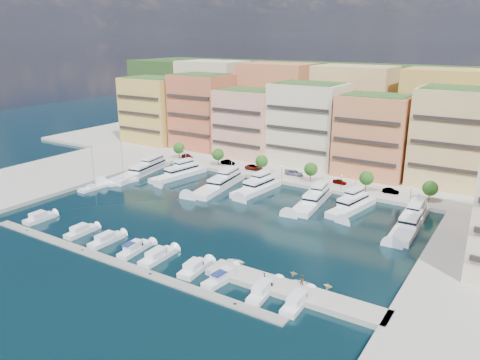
{
  "coord_description": "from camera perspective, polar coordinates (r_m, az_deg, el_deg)",
  "views": [
    {
      "loc": [
        59.42,
        -83.94,
        40.69
      ],
      "look_at": [
        -1.09,
        10.64,
        6.0
      ],
      "focal_mm": 35.0,
      "sensor_mm": 36.0,
      "label": 1
    }
  ],
  "objects": [
    {
      "name": "ground",
      "position": [
        110.61,
        -2.5,
        -4.43
      ],
      "size": [
        400.0,
        400.0,
        0.0
      ],
      "primitive_type": "plane",
      "color": "black",
      "rests_on": "ground"
    },
    {
      "name": "north_quay",
      "position": [
        162.75,
        10.13,
        2.42
      ],
      "size": [
        220.0,
        64.0,
        2.0
      ],
      "primitive_type": "cube",
      "color": "#9E998E",
      "rests_on": "ground"
    },
    {
      "name": "west_quay",
      "position": [
        148.88,
        -24.34,
        -0.26
      ],
      "size": [
        34.0,
        76.0,
        2.0
      ],
      "primitive_type": "cube",
      "color": "#9E998E",
      "rests_on": "ground"
    },
    {
      "name": "hillside",
      "position": [
        206.88,
        15.33,
        5.21
      ],
      "size": [
        240.0,
        40.0,
        58.0
      ],
      "primitive_type": "cube",
      "color": "#1C3515",
      "rests_on": "ground"
    },
    {
      "name": "south_pontoon",
      "position": [
        91.99,
        -15.03,
        -9.72
      ],
      "size": [
        72.0,
        2.2,
        0.35
      ],
      "primitive_type": "cube",
      "color": "gray",
      "rests_on": "ground"
    },
    {
      "name": "finger_pier",
      "position": [
        79.74,
        6.37,
        -13.63
      ],
      "size": [
        32.0,
        5.0,
        2.0
      ],
      "primitive_type": "cube",
      "color": "#9E998E",
      "rests_on": "ground"
    },
    {
      "name": "apartment_0",
      "position": [
        185.52,
        -10.51,
        8.4
      ],
      "size": [
        22.0,
        16.5,
        24.8
      ],
      "color": "#C28F47",
      "rests_on": "north_quay"
    },
    {
      "name": "apartment_1",
      "position": [
        172.83,
        -4.65,
        8.33
      ],
      "size": [
        20.0,
        16.5,
        26.8
      ],
      "color": "#C65842",
      "rests_on": "north_quay"
    },
    {
      "name": "apartment_2",
      "position": [
        159.8,
        0.99,
        6.94
      ],
      "size": [
        20.0,
        15.5,
        22.8
      ],
      "color": "#DFA77C",
      "rests_on": "north_quay"
    },
    {
      "name": "apartment_3",
      "position": [
        151.57,
        8.22,
        6.78
      ],
      "size": [
        22.0,
        16.5,
        25.8
      ],
      "color": "beige",
      "rests_on": "north_quay"
    },
    {
      "name": "apartment_4",
      "position": [
        142.37,
        15.95,
        5.21
      ],
      "size": [
        20.0,
        15.5,
        23.8
      ],
      "color": "#C86F4B",
      "rests_on": "north_quay"
    },
    {
      "name": "apartment_5",
      "position": [
        139.56,
        24.91,
        4.67
      ],
      "size": [
        22.0,
        16.5,
        26.8
      ],
      "color": "#E7CC7A",
      "rests_on": "north_quay"
    },
    {
      "name": "backblock_0",
      "position": [
        196.59,
        -3.34,
        9.93
      ],
      "size": [
        26.0,
        18.0,
        30.0
      ],
      "primitive_type": "cube",
      "color": "beige",
      "rests_on": "north_quay"
    },
    {
      "name": "backblock_1",
      "position": [
        180.78,
        4.5,
        9.27
      ],
      "size": [
        26.0,
        18.0,
        30.0
      ],
      "primitive_type": "cube",
      "color": "#C86F4B",
      "rests_on": "north_quay"
    },
    {
      "name": "backblock_2",
      "position": [
        168.87,
        13.59,
        8.29
      ],
      "size": [
        26.0,
        18.0,
        30.0
      ],
      "primitive_type": "cube",
      "color": "#E7CC7A",
      "rests_on": "north_quay"
    },
    {
      "name": "backblock_3",
      "position": [
        161.72,
        23.71,
        6.95
      ],
      "size": [
        26.0,
        18.0,
        30.0
      ],
      "primitive_type": "cube",
      "color": "#C28F47",
      "rests_on": "north_quay"
    },
    {
      "name": "tree_0",
      "position": [
        158.02,
        -7.46,
        3.87
      ],
      "size": [
        3.8,
        3.8,
        5.65
      ],
      "color": "#473323",
      "rests_on": "north_quay"
    },
    {
      "name": "tree_1",
      "position": [
        148.47,
        -2.7,
        3.14
      ],
      "size": [
        3.8,
        3.8,
        5.65
      ],
      "color": "#473323",
      "rests_on": "north_quay"
    },
    {
      "name": "tree_2",
      "position": [
        140.11,
        2.66,
        2.28
      ],
      "size": [
        3.8,
        3.8,
        5.65
      ],
      "color": "#473323",
      "rests_on": "north_quay"
    },
    {
      "name": "tree_3",
      "position": [
        133.15,
        8.63,
        1.31
      ],
      "size": [
        3.8,
        3.8,
        5.65
      ],
      "color": "#473323",
      "rests_on": "north_quay"
    },
    {
      "name": "tree_4",
      "position": [
        127.83,
        15.17,
        0.22
      ],
      "size": [
        3.8,
        3.8,
        5.65
      ],
      "color": "#473323",
      "rests_on": "north_quay"
    },
    {
      "name": "tree_5",
      "position": [
        124.35,
        22.18,
        -0.95
      ],
      "size": [
        3.8,
        3.8,
        5.65
      ],
      "color": "#473323",
      "rests_on": "north_quay"
    },
    {
      "name": "lamppost_0",
      "position": [
        154.02,
        -6.85,
        3.2
      ],
      "size": [
        0.3,
        0.3,
        4.2
      ],
      "color": "black",
      "rests_on": "north_quay"
    },
    {
      "name": "lamppost_1",
      "position": [
        143.57,
        -1.27,
        2.29
      ],
      "size": [
        0.3,
        0.3,
        4.2
      ],
      "color": "black",
      "rests_on": "north_quay"
    },
    {
      "name": "lamppost_2",
      "position": [
        134.72,
        5.11,
        1.22
      ],
      "size": [
        0.3,
        0.3,
        4.2
      ],
      "color": "black",
      "rests_on": "north_quay"
    },
    {
      "name": "lamppost_3",
      "position": [
        127.8,
        12.27,
        0.0
      ],
      "size": [
        0.3,
        0.3,
        4.2
      ],
      "color": "black",
      "rests_on": "north_quay"
    },
    {
      "name": "lamppost_4",
      "position": [
        123.15,
        20.1,
        -1.33
      ],
      "size": [
        0.3,
        0.3,
        4.2
      ],
      "color": "black",
      "rests_on": "north_quay"
    },
    {
      "name": "yacht_0",
      "position": [
        147.57,
        -11.68,
        1.29
      ],
      "size": [
        8.8,
        26.51,
        7.3
      ],
      "color": "white",
      "rests_on": "ground"
    },
    {
      "name": "yacht_1",
      "position": [
        141.68,
        -7.32,
        0.8
      ],
      "size": [
        7.35,
        20.16,
        7.3
      ],
      "color": "white",
      "rests_on": "ground"
    },
    {
      "name": "yacht_2",
      "position": [
        131.2,
        -2.34,
        -0.36
      ],
      "size": [
        7.71,
        23.42,
        7.3
      ],
      "color": "white",
      "rests_on": "ground"
    },
    {
      "name": "yacht_3",
      "position": [
        127.91,
        2.16,
        -0.82
      ],
      "size": [
        6.45,
        17.72,
        7.3
      ],
      "color": "white",
      "rests_on": "ground"
    },
    {
      "name": "yacht_4",
      "position": [
        119.49,
        8.92,
        -2.4
      ],
      "size": [
        6.81,
        20.56,
        7.3
      ],
      "color": "white",
      "rests_on": "ground"
    },
    {
      "name": "yacht_5",
      "position": [
        117.43,
        13.54,
        -2.98
      ],
      "size": [
        7.15,
        17.71,
        7.3
      ],
      "color": "white",
      "rests_on": "ground"
    },
    {
      "name": "yacht_6",
      "position": [
        111.45,
        20.09,
        -4.68
      ],
      "size": [
        5.31,
        23.46,
        7.3
      ],
      "color": "white",
      "rests_on": "ground"
    },
    {
      "name": "cruiser_0",
      "position": [
        117.27,
        -23.27,
        -4.32
      ],
      "size": [
        2.78,
        7.11,
        2.55
      ],
      "color": "silver",
      "rests_on": "ground"
    },
    {
      "name": "cruiser_2",
      "position": [
        106.29,
        -18.84,
        -6.0
      ],
      "size": [
        2.61,
        7.5,
        2.55
      ],
      "color": "silver",
      "rests_on": "ground"
    },
    {
      "name": "cruiser_3",
      "position": [
        100.58,
        -15.97,
        -7.06
      ],
      "size": [
        2.62,
        8.17,
        2.55
      ],
      "color": "silver",
      "rests_on": "ground"
    },
    {
      "name": "cruiser_4",
      "position": [
        95.12,
        -12.73,
        -8.23
      ],
      "size": [
        3.22,
        8.32,
        2.66
      ],
      "color": "silver",
      "rests_on": "ground"
    },
    {
      "name": "cruiser_5",
      "position": [
        91.29,
        -10.01,
        -9.2
      ],
      "size": [
        3.04,
        8.56,
        2.55
      ],
      "color": "silver",
      "rests_on": "ground"
    },
    {
      "name": "cruiser_6",
      "position": [
        86.09,
        -5.56,
        -10.71
      ],
      "size": [
        3.44,
        7.53,
        2.55
      ],
      "color": "silver",
      "rests_on": "ground"
    },
    {
      "name": "cruiser_7",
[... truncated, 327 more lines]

